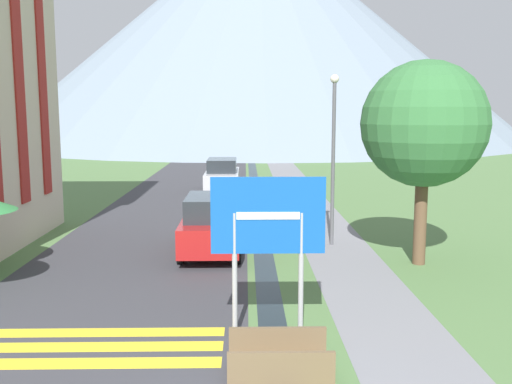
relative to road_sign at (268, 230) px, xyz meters
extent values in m
plane|color=#517542|center=(-1.07, 15.87, -2.15)|extent=(160.00, 160.00, 0.00)
cube|color=#38383D|center=(-3.57, 25.87, -2.14)|extent=(6.40, 60.00, 0.01)
cube|color=slate|center=(2.53, 25.87, -2.14)|extent=(2.20, 60.00, 0.01)
cube|color=black|center=(0.13, 25.87, -2.14)|extent=(0.60, 60.00, 0.00)
cube|color=yellow|center=(-3.57, -1.11, -2.14)|extent=(5.44, 0.44, 0.01)
cube|color=yellow|center=(-3.57, -0.41, -2.14)|extent=(5.44, 0.44, 0.01)
cube|color=yellow|center=(-3.57, 0.29, -2.14)|extent=(5.44, 0.44, 0.01)
cone|color=slate|center=(1.52, 74.01, 13.58)|extent=(74.12, 74.12, 31.45)
cube|color=maroon|center=(-7.57, 7.87, 3.53)|extent=(0.06, 0.70, 8.51)
cube|color=maroon|center=(-7.57, 9.97, 3.53)|extent=(0.06, 0.70, 8.51)
cylinder|color=#9E9EA3|center=(-0.64, 0.02, -0.91)|extent=(0.10, 0.10, 2.47)
cylinder|color=#9E9EA3|center=(0.64, 0.02, -0.91)|extent=(0.10, 0.10, 2.47)
cube|color=#1451AD|center=(0.00, 0.00, 0.28)|extent=(2.18, 0.05, 1.47)
cube|color=white|center=(0.00, -0.03, 0.28)|extent=(1.20, 0.02, 0.14)
cube|color=brown|center=(0.13, -1.65, -2.01)|extent=(1.70, 1.10, 0.12)
cube|color=brown|center=(0.13, -2.16, -1.72)|extent=(1.70, 0.08, 0.45)
cube|color=brown|center=(0.13, -1.14, -1.72)|extent=(1.70, 0.08, 0.45)
cube|color=brown|center=(-0.64, -1.65, -2.11)|extent=(0.16, 0.99, 0.08)
cube|color=brown|center=(0.90, -1.65, -2.11)|extent=(0.16, 0.99, 0.08)
cube|color=#A31919|center=(-1.47, 6.74, -1.43)|extent=(1.74, 4.24, 0.84)
cube|color=#23282D|center=(-1.47, 6.53, -0.67)|extent=(1.48, 2.33, 0.68)
cylinder|color=black|center=(-2.30, 8.05, -1.85)|extent=(0.18, 0.60, 0.60)
cylinder|color=black|center=(-0.65, 8.05, -1.85)|extent=(0.18, 0.60, 0.60)
cylinder|color=black|center=(-2.30, 5.42, -1.85)|extent=(0.18, 0.60, 0.60)
cylinder|color=black|center=(-0.65, 5.42, -1.85)|extent=(0.18, 0.60, 0.60)
cube|color=#B2B2B7|center=(-1.67, 20.16, -1.43)|extent=(1.78, 4.57, 0.84)
cube|color=#23282D|center=(-1.67, 19.93, -0.67)|extent=(1.51, 2.51, 0.68)
cylinder|color=black|center=(-2.52, 21.58, -1.85)|extent=(0.18, 0.60, 0.60)
cylinder|color=black|center=(-0.83, 21.58, -1.85)|extent=(0.18, 0.60, 0.60)
cylinder|color=black|center=(-2.52, 18.74, -1.85)|extent=(0.18, 0.60, 0.60)
cylinder|color=black|center=(-0.83, 18.74, -1.85)|extent=(0.18, 0.60, 0.60)
cylinder|color=black|center=(-7.72, 6.01, -1.92)|extent=(0.03, 0.03, 0.45)
cylinder|color=#515156|center=(2.42, 7.72, 0.49)|extent=(0.12, 0.12, 5.27)
sphere|color=silver|center=(2.42, 7.72, 3.24)|extent=(0.28, 0.28, 0.28)
cylinder|color=brown|center=(4.57, 5.30, -0.89)|extent=(0.36, 0.36, 2.52)
sphere|color=#336B38|center=(4.57, 5.30, 1.88)|extent=(3.55, 3.55, 3.55)
camera|label=1|loc=(-0.43, -10.60, 2.24)|focal=40.00mm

